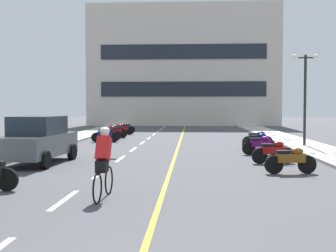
# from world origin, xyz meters

# --- Properties ---
(ground_plane) EXTENTS (140.00, 140.00, 0.00)m
(ground_plane) POSITION_xyz_m (0.00, 21.00, 0.00)
(ground_plane) COLOR #47474C
(curb_left) EXTENTS (2.40, 72.00, 0.12)m
(curb_left) POSITION_xyz_m (-7.20, 24.00, 0.06)
(curb_left) COLOR #B7B2A8
(curb_left) RESTS_ON ground
(curb_right) EXTENTS (2.40, 72.00, 0.12)m
(curb_right) POSITION_xyz_m (7.20, 24.00, 0.06)
(curb_right) COLOR #B7B2A8
(curb_right) RESTS_ON ground
(lane_dash_1) EXTENTS (0.14, 2.20, 0.01)m
(lane_dash_1) POSITION_xyz_m (-2.00, 6.00, 0.00)
(lane_dash_1) COLOR silver
(lane_dash_1) RESTS_ON ground
(lane_dash_2) EXTENTS (0.14, 2.20, 0.01)m
(lane_dash_2) POSITION_xyz_m (-2.00, 10.00, 0.00)
(lane_dash_2) COLOR silver
(lane_dash_2) RESTS_ON ground
(lane_dash_3) EXTENTS (0.14, 2.20, 0.01)m
(lane_dash_3) POSITION_xyz_m (-2.00, 14.00, 0.00)
(lane_dash_3) COLOR silver
(lane_dash_3) RESTS_ON ground
(lane_dash_4) EXTENTS (0.14, 2.20, 0.01)m
(lane_dash_4) POSITION_xyz_m (-2.00, 18.00, 0.00)
(lane_dash_4) COLOR silver
(lane_dash_4) RESTS_ON ground
(lane_dash_5) EXTENTS (0.14, 2.20, 0.01)m
(lane_dash_5) POSITION_xyz_m (-2.00, 22.00, 0.00)
(lane_dash_5) COLOR silver
(lane_dash_5) RESTS_ON ground
(lane_dash_6) EXTENTS (0.14, 2.20, 0.01)m
(lane_dash_6) POSITION_xyz_m (-2.00, 26.00, 0.00)
(lane_dash_6) COLOR silver
(lane_dash_6) RESTS_ON ground
(lane_dash_7) EXTENTS (0.14, 2.20, 0.01)m
(lane_dash_7) POSITION_xyz_m (-2.00, 30.00, 0.00)
(lane_dash_7) COLOR silver
(lane_dash_7) RESTS_ON ground
(lane_dash_8) EXTENTS (0.14, 2.20, 0.01)m
(lane_dash_8) POSITION_xyz_m (-2.00, 34.00, 0.00)
(lane_dash_8) COLOR silver
(lane_dash_8) RESTS_ON ground
(lane_dash_9) EXTENTS (0.14, 2.20, 0.01)m
(lane_dash_9) POSITION_xyz_m (-2.00, 38.00, 0.00)
(lane_dash_9) COLOR silver
(lane_dash_9) RESTS_ON ground
(lane_dash_10) EXTENTS (0.14, 2.20, 0.01)m
(lane_dash_10) POSITION_xyz_m (-2.00, 42.00, 0.00)
(lane_dash_10) COLOR silver
(lane_dash_10) RESTS_ON ground
(lane_dash_11) EXTENTS (0.14, 2.20, 0.01)m
(lane_dash_11) POSITION_xyz_m (-2.00, 46.00, 0.00)
(lane_dash_11) COLOR silver
(lane_dash_11) RESTS_ON ground
(centre_line_yellow) EXTENTS (0.12, 66.00, 0.01)m
(centre_line_yellow) POSITION_xyz_m (0.25, 24.00, 0.00)
(centre_line_yellow) COLOR gold
(centre_line_yellow) RESTS_ON ground
(office_building) EXTENTS (22.27, 6.51, 14.01)m
(office_building) POSITION_xyz_m (-0.00, 48.19, 7.00)
(office_building) COLOR beige
(office_building) RESTS_ON ground
(street_lamp_mid) EXTENTS (1.46, 0.36, 4.86)m
(street_lamp_mid) POSITION_xyz_m (7.04, 19.57, 3.70)
(street_lamp_mid) COLOR black
(street_lamp_mid) RESTS_ON curb_right
(parked_car_near) EXTENTS (2.13, 4.30, 1.82)m
(parked_car_near) POSITION_xyz_m (-4.89, 12.29, 0.92)
(parked_car_near) COLOR black
(parked_car_near) RESTS_ON ground
(motorcycle_3) EXTENTS (1.70, 0.60, 0.92)m
(motorcycle_3) POSITION_xyz_m (4.19, 10.25, 0.47)
(motorcycle_3) COLOR black
(motorcycle_3) RESTS_ON ground
(motorcycle_4) EXTENTS (1.69, 0.63, 0.92)m
(motorcycle_4) POSITION_xyz_m (4.12, 12.78, 0.47)
(motorcycle_4) COLOR black
(motorcycle_4) RESTS_ON ground
(motorcycle_5) EXTENTS (1.70, 0.60, 0.92)m
(motorcycle_5) POSITION_xyz_m (4.12, 15.74, 0.47)
(motorcycle_5) COLOR black
(motorcycle_5) RESTS_ON ground
(motorcycle_6) EXTENTS (1.66, 0.73, 0.92)m
(motorcycle_6) POSITION_xyz_m (4.32, 17.79, 0.47)
(motorcycle_6) COLOR black
(motorcycle_6) RESTS_ON ground
(motorcycle_7) EXTENTS (1.68, 0.66, 0.92)m
(motorcycle_7) POSITION_xyz_m (4.55, 19.54, 0.47)
(motorcycle_7) COLOR black
(motorcycle_7) RESTS_ON ground
(motorcycle_8) EXTENTS (1.70, 0.60, 0.92)m
(motorcycle_8) POSITION_xyz_m (-4.35, 22.29, 0.47)
(motorcycle_8) COLOR black
(motorcycle_8) RESTS_ON ground
(motorcycle_9) EXTENTS (1.68, 0.67, 0.92)m
(motorcycle_9) POSITION_xyz_m (-4.50, 24.16, 0.47)
(motorcycle_9) COLOR black
(motorcycle_9) RESTS_ON ground
(motorcycle_10) EXTENTS (1.63, 0.81, 0.92)m
(motorcycle_10) POSITION_xyz_m (-4.34, 25.70, 0.47)
(motorcycle_10) COLOR black
(motorcycle_10) RESTS_ON ground
(motorcycle_11) EXTENTS (1.69, 0.61, 0.92)m
(motorcycle_11) POSITION_xyz_m (-4.66, 27.64, 0.47)
(motorcycle_11) COLOR black
(motorcycle_11) RESTS_ON ground
(motorcycle_12) EXTENTS (1.67, 0.69, 0.92)m
(motorcycle_12) POSITION_xyz_m (-4.41, 29.34, 0.47)
(motorcycle_12) COLOR black
(motorcycle_12) RESTS_ON ground
(motorcycle_13) EXTENTS (1.67, 0.71, 0.92)m
(motorcycle_13) POSITION_xyz_m (-4.48, 30.90, 0.47)
(motorcycle_13) COLOR black
(motorcycle_13) RESTS_ON ground
(cyclist_rider) EXTENTS (0.42, 1.77, 1.71)m
(cyclist_rider) POSITION_xyz_m (-1.12, 6.23, 0.89)
(cyclist_rider) COLOR black
(cyclist_rider) RESTS_ON ground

